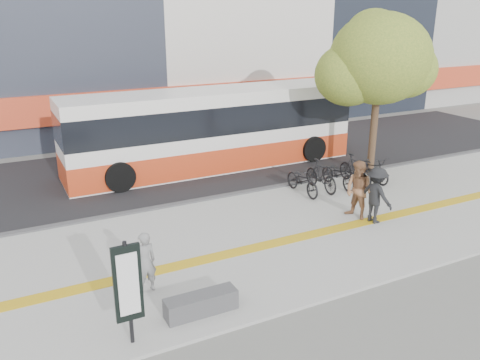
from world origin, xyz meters
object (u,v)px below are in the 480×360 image
bus (212,131)px  seated_woman (145,262)px  pedestrian_tan (359,190)px  pedestrian_dark (376,195)px  street_tree (377,61)px  signboard (128,285)px  bench (201,304)px

bus → seated_woman: bearing=-122.9°
bus → pedestrian_tan: size_ratio=6.51×
pedestrian_tan → bus: bearing=-179.7°
pedestrian_dark → street_tree: bearing=-47.4°
seated_woman → bus: bearing=-130.2°
signboard → seated_woman: size_ratio=1.47×
seated_woman → pedestrian_tan: (7.19, 1.18, 0.18)m
street_tree → pedestrian_dark: size_ratio=3.57×
seated_woman → pedestrian_tan: pedestrian_tan is taller
bench → pedestrian_dark: pedestrian_dark is taller
bench → bus: 10.80m
street_tree → seated_woman: 12.12m
signboard → street_tree: 13.40m
signboard → pedestrian_dark: (8.28, 2.41, -0.40)m
street_tree → seated_woman: bearing=-156.4°
bench → street_tree: (9.78, 6.02, 4.21)m
bus → pedestrian_dark: bus is taller
bench → seated_woman: 1.70m
pedestrian_tan → seated_woman: bearing=-94.7°
pedestrian_tan → pedestrian_dark: (0.29, -0.48, -0.05)m
signboard → pedestrian_dark: size_ratio=1.25×
pedestrian_dark → bench: bearing=98.4°
bus → street_tree: bearing=-35.3°
signboard → street_tree: size_ratio=0.35×
street_tree → pedestrian_tan: 5.97m
pedestrian_tan → pedestrian_dark: size_ratio=1.05×
seated_woman → pedestrian_dark: pedestrian_dark is taller
signboard → street_tree: (11.38, 6.33, 3.15)m
street_tree → pedestrian_dark: 6.13m
bench → pedestrian_tan: pedestrian_tan is taller
bench → signboard: 1.94m
street_tree → bus: bearing=144.7°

